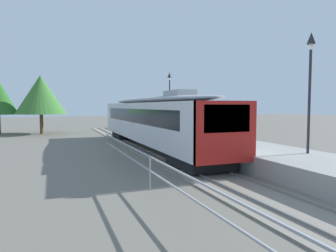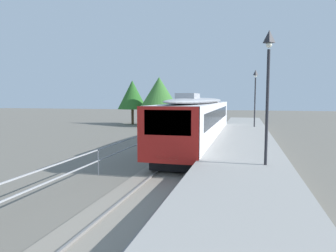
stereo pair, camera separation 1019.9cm
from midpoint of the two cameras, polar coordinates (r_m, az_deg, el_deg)
ground_plane at (r=12.95m, az=-27.07°, el=-11.41°), size 160.00×160.00×0.00m
track_rails at (r=12.97m, az=-13.53°, el=-10.91°), size 3.20×60.00×0.14m
commuter_train at (r=21.27m, az=-16.77°, el=0.52°), size 2.82×19.41×3.74m
station_platform at (r=13.67m, az=0.21°, el=-8.26°), size 3.90×60.00×0.90m
platform_lamp_mid_platform at (r=12.90m, az=5.61°, el=9.64°), size 0.34×0.34×5.35m
platform_lamp_far_end at (r=29.02m, az=-9.76°, el=6.35°), size 0.34×0.34×5.35m
tree_behind_station_far at (r=36.95m, az=-30.55°, el=4.73°), size 5.25×5.25×6.34m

